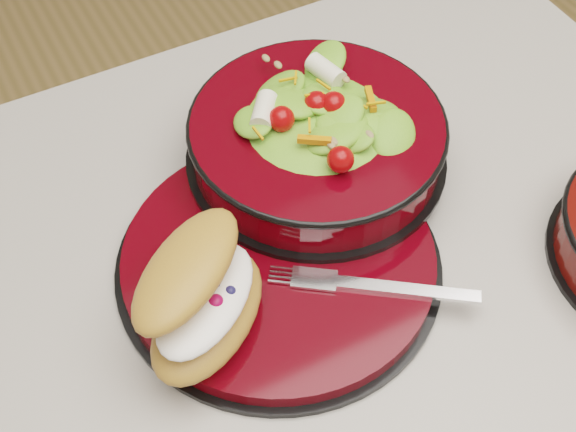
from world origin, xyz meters
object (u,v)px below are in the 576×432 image
croissant (203,296)px  dinner_plate (280,261)px  fork (378,286)px  salad_bowl (317,131)px

croissant → dinner_plate: bearing=-17.3°
fork → croissant: bearing=110.8°
dinner_plate → salad_bowl: salad_bowl is taller
dinner_plate → croissant: croissant is taller
dinner_plate → fork: size_ratio=2.07×
croissant → fork: bearing=-53.0°
salad_bowl → croissant: size_ratio=1.63×
fork → salad_bowl: bearing=26.0°
fork → dinner_plate: bearing=74.8°
salad_bowl → fork: size_ratio=1.79×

